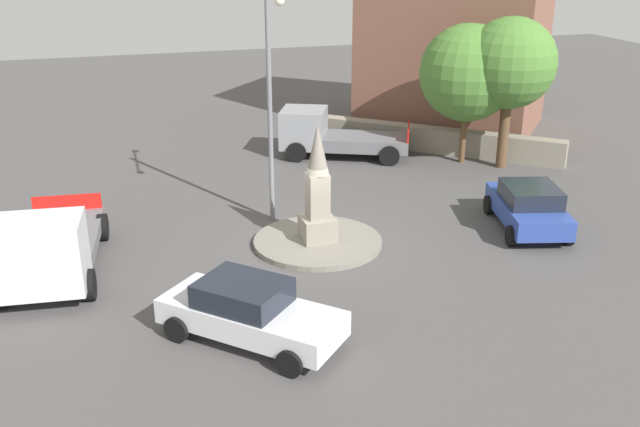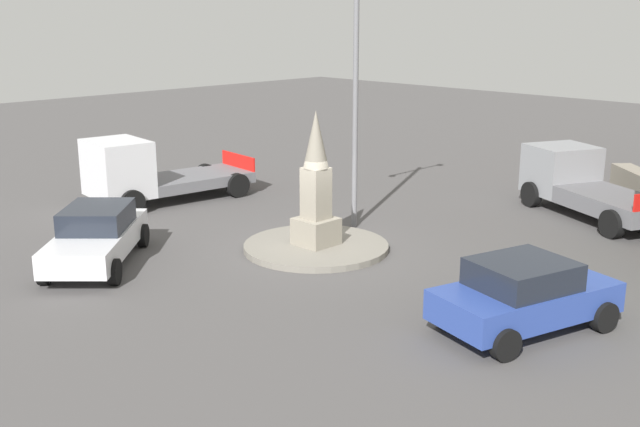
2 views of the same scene
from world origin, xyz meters
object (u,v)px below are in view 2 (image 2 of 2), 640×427
(truck_grey_parked_left, at_px, (583,184))
(car_white_passing, at_px, (97,235))
(monument, at_px, (316,188))
(streetlamp, at_px, (356,71))
(car_blue_waiting, at_px, (525,294))
(truck_white_approaching, at_px, (145,173))

(truck_grey_parked_left, bearing_deg, car_white_passing, -25.13)
(monument, relative_size, car_white_passing, 0.86)
(streetlamp, relative_size, truck_grey_parked_left, 1.33)
(streetlamp, bearing_deg, truck_grey_parked_left, 147.34)
(streetlamp, relative_size, car_blue_waiting, 1.84)
(monument, xyz_separation_m, car_white_passing, (4.82, -3.15, -0.97))
(car_blue_waiting, bearing_deg, truck_grey_parked_left, -159.41)
(streetlamp, bearing_deg, car_blue_waiting, 67.10)
(car_white_passing, height_order, truck_white_approaching, truck_white_approaching)
(truck_white_approaching, relative_size, truck_grey_parked_left, 1.00)
(car_white_passing, xyz_separation_m, truck_white_approaching, (-4.35, -4.56, 0.31))
(streetlamp, distance_m, truck_white_approaching, 8.29)
(car_blue_waiting, distance_m, truck_grey_parked_left, 10.28)
(car_white_passing, distance_m, truck_grey_parked_left, 15.07)
(streetlamp, distance_m, car_white_passing, 8.57)
(streetlamp, height_order, car_blue_waiting, streetlamp)
(monument, relative_size, truck_grey_parked_left, 0.64)
(streetlamp, distance_m, car_blue_waiting, 9.22)
(monument, distance_m, streetlamp, 3.91)
(truck_grey_parked_left, bearing_deg, monument, -20.20)
(truck_white_approaching, bearing_deg, streetlamp, 112.97)
(truck_white_approaching, bearing_deg, car_blue_waiting, 88.67)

